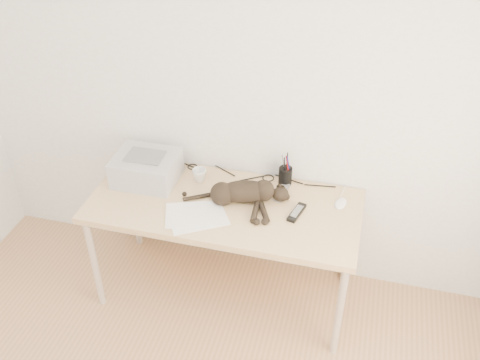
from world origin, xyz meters
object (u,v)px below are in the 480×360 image
(mouse, at_px, (341,202))
(desk, at_px, (228,212))
(cat, at_px, (241,193))
(mug, at_px, (199,175))
(pen_cup, at_px, (285,175))
(printer, at_px, (147,168))

(mouse, bearing_deg, desk, -159.63)
(desk, relative_size, mouse, 14.20)
(desk, distance_m, cat, 0.22)
(desk, height_order, mouse, mouse)
(cat, height_order, mug, cat)
(mouse, bearing_deg, pen_cup, 174.31)
(printer, relative_size, cat, 0.60)
(desk, relative_size, printer, 4.21)
(cat, height_order, mouse, cat)
(cat, distance_m, mug, 0.34)
(desk, bearing_deg, pen_cup, 33.32)
(printer, bearing_deg, pen_cup, 11.88)
(desk, relative_size, mug, 18.13)
(cat, bearing_deg, mug, 138.00)
(desk, relative_size, pen_cup, 7.57)
(cat, relative_size, pen_cup, 2.98)
(desk, bearing_deg, printer, 177.00)
(desk, xyz_separation_m, mug, (-0.21, 0.10, 0.17))
(printer, height_order, mouse, printer)
(mug, bearing_deg, desk, -24.84)
(printer, relative_size, mouse, 3.37)
(desk, distance_m, mug, 0.29)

